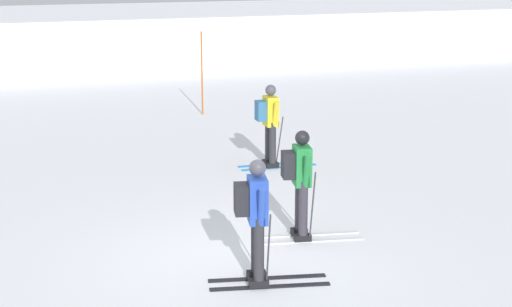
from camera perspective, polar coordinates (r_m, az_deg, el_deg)
The scene contains 6 objects.
ground_plane at distance 11.15m, azimuth -1.61°, elevation -7.92°, with size 120.00×120.00×0.00m, color white.
far_snow_ridge at distance 30.82m, azimuth -13.75°, elevation 8.07°, with size 80.00×6.50×2.02m, color white.
skier_green at distance 11.67m, azimuth 3.29°, elevation -1.92°, with size 1.64×0.99×1.71m.
skier_yellow at distance 15.68m, azimuth 1.01°, elevation 2.38°, with size 1.62×1.00×1.71m.
skier_blue at distance 10.06m, azimuth -0.01°, elevation -4.62°, with size 1.64×0.98×1.71m.
trail_marker_pole at distance 20.99m, azimuth -4.02°, elevation 5.93°, with size 0.04×0.04×2.26m, color #C65614.
Camera 1 is at (-3.17, -9.81, 4.25)m, focal length 54.14 mm.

